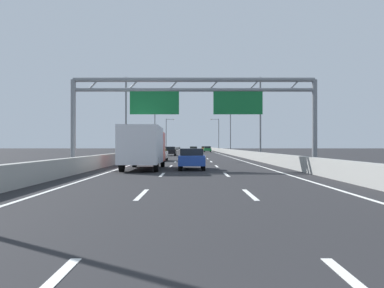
{
  "coord_description": "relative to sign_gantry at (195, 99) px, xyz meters",
  "views": [
    {
      "loc": [
        -0.13,
        -0.73,
        1.64
      ],
      "look_at": [
        -0.19,
        84.8,
        1.97
      ],
      "focal_mm": 37.27,
      "sensor_mm": 36.0,
      "label": 1
    }
  ],
  "objects": [
    {
      "name": "lane_dash_left_17",
      "position": [
        -1.84,
        129.7,
        -4.83
      ],
      "size": [
        0.16,
        3.0,
        0.01
      ],
      "primitive_type": "cube",
      "color": "white",
      "rests_on": "ground_plane"
    },
    {
      "name": "lane_dash_right_10",
      "position": [
        1.76,
        66.7,
        -4.83
      ],
      "size": [
        0.16,
        3.0,
        0.01
      ],
      "primitive_type": "cube",
      "color": "white",
      "rests_on": "ground_plane"
    },
    {
      "name": "lane_dash_left_16",
      "position": [
        -1.84,
        120.7,
        -4.83
      ],
      "size": [
        0.16,
        3.0,
        0.01
      ],
      "primitive_type": "cube",
      "color": "white",
      "rests_on": "ground_plane"
    },
    {
      "name": "lane_dash_right_16",
      "position": [
        1.76,
        120.7,
        -4.83
      ],
      "size": [
        0.16,
        3.0,
        0.01
      ],
      "primitive_type": "cube",
      "color": "white",
      "rests_on": "ground_plane"
    },
    {
      "name": "edge_line_right",
      "position": [
        5.21,
        61.2,
        -4.83
      ],
      "size": [
        0.16,
        176.0,
        0.01
      ],
      "primitive_type": "cube",
      "color": "white",
      "rests_on": "ground_plane"
    },
    {
      "name": "green_car",
      "position": [
        3.73,
        72.68,
        -4.09
      ],
      "size": [
        1.8,
        4.31,
        1.47
      ],
      "color": "#1E7A38",
      "rests_on": "ground_plane"
    },
    {
      "name": "lane_dash_left_13",
      "position": [
        -1.84,
        93.7,
        -4.83
      ],
      "size": [
        0.16,
        3.0,
        0.01
      ],
      "primitive_type": "cube",
      "color": "white",
      "rests_on": "ground_plane"
    },
    {
      "name": "barrier_left",
      "position": [
        -6.94,
        83.2,
        -4.37
      ],
      "size": [
        0.45,
        220.0,
        0.95
      ],
      "color": "#9E9E99",
      "rests_on": "ground_plane"
    },
    {
      "name": "yellow_car",
      "position": [
        0.16,
        59.32,
        -4.11
      ],
      "size": [
        1.73,
        4.45,
        1.43
      ],
      "color": "yellow",
      "rests_on": "ground_plane"
    },
    {
      "name": "lane_dash_left_4",
      "position": [
        -1.84,
        12.7,
        -4.83
      ],
      "size": [
        0.16,
        3.0,
        0.01
      ],
      "primitive_type": "cube",
      "color": "white",
      "rests_on": "ground_plane"
    },
    {
      "name": "lane_dash_right_7",
      "position": [
        1.76,
        39.7,
        -4.83
      ],
      "size": [
        0.16,
        3.0,
        0.01
      ],
      "primitive_type": "cube",
      "color": "white",
      "rests_on": "ground_plane"
    },
    {
      "name": "lane_dash_left_10",
      "position": [
        -1.84,
        66.7,
        -4.83
      ],
      "size": [
        0.16,
        3.0,
        0.01
      ],
      "primitive_type": "cube",
      "color": "white",
      "rests_on": "ground_plane"
    },
    {
      "name": "barrier_right",
      "position": [
        6.86,
        83.2,
        -4.37
      ],
      "size": [
        0.45,
        220.0,
        0.95
      ],
      "color": "#9E9E99",
      "rests_on": "ground_plane"
    },
    {
      "name": "lane_dash_right_13",
      "position": [
        1.76,
        93.7,
        -4.83
      ],
      "size": [
        0.16,
        3.0,
        0.01
      ],
      "primitive_type": "cube",
      "color": "white",
      "rests_on": "ground_plane"
    },
    {
      "name": "lane_dash_right_17",
      "position": [
        1.76,
        129.7,
        -4.83
      ],
      "size": [
        0.16,
        3.0,
        0.01
      ],
      "primitive_type": "cube",
      "color": "white",
      "rests_on": "ground_plane"
    },
    {
      "name": "lane_dash_left_5",
      "position": [
        -1.84,
        21.7,
        -4.83
      ],
      "size": [
        0.16,
        3.0,
        0.01
      ],
      "primitive_type": "cube",
      "color": "white",
      "rests_on": "ground_plane"
    },
    {
      "name": "edge_line_left",
      "position": [
        -5.29,
        61.2,
        -4.83
      ],
      "size": [
        0.16,
        176.0,
        0.01
      ],
      "primitive_type": "cube",
      "color": "white",
      "rests_on": "ground_plane"
    },
    {
      "name": "lane_dash_right_1",
      "position": [
        1.76,
        -14.3,
        -4.83
      ],
      "size": [
        0.16,
        3.0,
        0.01
      ],
      "primitive_type": "cube",
      "color": "white",
      "rests_on": "ground_plane"
    },
    {
      "name": "lane_dash_right_15",
      "position": [
        1.76,
        111.7,
        -4.83
      ],
      "size": [
        0.16,
        3.0,
        0.01
      ],
      "primitive_type": "cube",
      "color": "white",
      "rests_on": "ground_plane"
    },
    {
      "name": "lane_dash_right_12",
      "position": [
        1.76,
        84.7,
        -4.83
      ],
      "size": [
        0.16,
        3.0,
        0.01
      ],
      "primitive_type": "cube",
      "color": "white",
      "rests_on": "ground_plane"
    },
    {
      "name": "lane_dash_left_1",
      "position": [
        -1.84,
        -14.3,
        -4.83
      ],
      "size": [
        0.16,
        3.0,
        0.01
      ],
      "primitive_type": "cube",
      "color": "white",
      "rests_on": "ground_plane"
    },
    {
      "name": "orange_car",
      "position": [
        3.64,
        96.31,
        -4.12
      ],
      "size": [
        1.82,
        4.26,
        1.4
      ],
      "color": "orange",
      "rests_on": "ground_plane"
    },
    {
      "name": "black_car",
      "position": [
        -3.66,
        36.23,
        -4.08
      ],
      "size": [
        1.84,
        4.28,
        1.47
      ],
      "color": "black",
      "rests_on": "ground_plane"
    },
    {
      "name": "lane_dash_right_9",
      "position": [
        1.76,
        57.7,
        -4.83
      ],
      "size": [
        0.16,
        3.0,
        0.01
      ],
      "primitive_type": "cube",
      "color": "white",
      "rests_on": "ground_plane"
    },
    {
      "name": "lane_dash_right_14",
      "position": [
        1.76,
        102.7,
        -4.83
      ],
      "size": [
        0.16,
        3.0,
        0.01
      ],
      "primitive_type": "cube",
      "color": "white",
      "rests_on": "ground_plane"
    },
    {
      "name": "lane_dash_left_12",
      "position": [
        -1.84,
        84.7,
        -4.83
      ],
      "size": [
        0.16,
        3.0,
        0.01
      ],
      "primitive_type": "cube",
      "color": "white",
      "rests_on": "ground_plane"
    },
    {
      "name": "lane_dash_right_3",
      "position": [
        1.76,
        3.7,
        -4.83
      ],
      "size": [
        0.16,
        3.0,
        0.01
      ],
      "primitive_type": "cube",
      "color": "white",
      "rests_on": "ground_plane"
    },
    {
      "name": "streetlamp_right_mid",
      "position": [
        7.43,
        18.01,
        0.56
      ],
      "size": [
        2.58,
        0.28,
        9.5
      ],
      "color": "slate",
      "rests_on": "ground_plane"
    },
    {
      "name": "lane_dash_left_8",
      "position": [
        -1.84,
        48.7,
        -4.83
      ],
      "size": [
        0.16,
        3.0,
        0.01
      ],
      "primitive_type": "cube",
      "color": "white",
      "rests_on": "ground_plane"
    },
    {
      "name": "streetlamp_left_mid",
      "position": [
        -7.5,
        18.01,
        0.56
      ],
      "size": [
        2.58,
        0.28,
        9.5
      ],
      "color": "slate",
      "rests_on": "ground_plane"
    },
    {
      "name": "lane_dash_right_11",
      "position": [
        1.76,
        75.7,
        -4.83
      ],
      "size": [
        0.16,
        3.0,
        0.01
      ],
      "primitive_type": "cube",
      "color": "white",
      "rests_on": "ground_plane"
    },
    {
      "name": "lane_dash_right_6",
      "position": [
        1.76,
        30.7,
        -4.83
      ],
      "size": [
        0.16,
        3.0,
        0.01
      ],
      "primitive_type": "cube",
      "color": "white",
      "rests_on": "ground_plane"
    },
    {
      "name": "lane_dash_left_6",
      "position": [
        -1.84,
        30.7,
        -4.83
      ],
      "size": [
        0.16,
        3.0,
        0.01
      ],
      "primitive_type": "cube",
      "color": "white",
      "rests_on": "ground_plane"
    },
    {
      "name": "ground_plane",
      "position": [
        -0.04,
        73.2,
        -4.84
      ],
      "size": [
        260.0,
        260.0,
        0.0
      ],
      "primitive_type": "plane",
      "color": "#262628"
    },
    {
      "name": "lane_dash_right_4",
      "position": [
        1.76,
        12.7,
        -4.83
      ],
      "size": [
        0.16,
        3.0,
        0.01
      ],
      "primitive_type": "cube",
      "color": "white",
      "rests_on": "ground_plane"
    },
    {
      "name": "blue_car",
      "position": [
        -0.18,
        -0.34,
        -4.11
      ],
      "size": [
        1.74,
        4.19,
        1.43
      ],
      "color": "#2347AD",
      "rests_on": "ground_plane"
    },
    {
      "name": "streetlamp_left_far",
      "position": [
        -7.5,
        53.51,
        0.56
      ],
      "size": [
        2.58,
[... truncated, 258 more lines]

